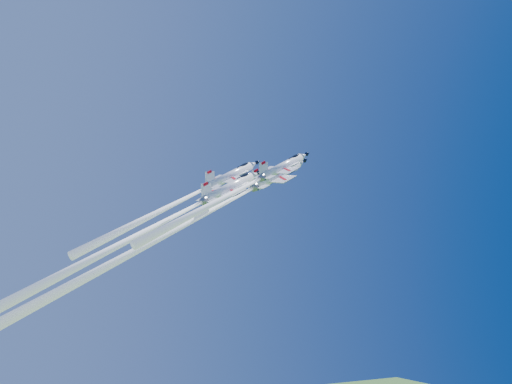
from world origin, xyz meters
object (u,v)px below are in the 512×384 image
jet_right (236,191)px  jet_slot (154,227)px  jet_lead (189,222)px  jet_left (181,200)px

jet_right → jet_slot: jet_right is taller
jet_lead → jet_left: jet_lead is taller
jet_lead → jet_right: 11.07m
jet_lead → jet_left: (0.17, 5.02, 4.81)m
jet_left → jet_slot: 14.57m
jet_slot → jet_lead: bearing=105.9°
jet_lead → jet_left: 6.95m
jet_left → jet_slot: size_ratio=0.84×
jet_left → jet_right: 13.90m
jet_lead → jet_right: size_ratio=1.59×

